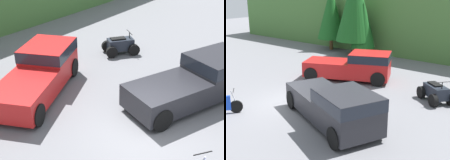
% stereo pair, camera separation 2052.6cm
% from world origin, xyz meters
% --- Properties ---
extents(ground_plane, '(80.00, 80.00, 0.00)m').
position_xyz_m(ground_plane, '(0.00, 0.00, 0.00)').
color(ground_plane, slate).
extents(pickup_truck_red, '(5.82, 4.14, 1.84)m').
position_xyz_m(pickup_truck_red, '(-0.06, 5.50, 0.98)').
color(pickup_truck_red, red).
rests_on(pickup_truck_red, ground_plane).
extents(pickup_truck_second, '(6.14, 4.10, 1.84)m').
position_xyz_m(pickup_truck_second, '(3.40, -0.57, 0.98)').
color(pickup_truck_second, '#232328').
rests_on(pickup_truck_second, ground_plane).
extents(quad_atv, '(2.29, 2.15, 1.25)m').
position_xyz_m(quad_atv, '(5.56, 5.07, 0.49)').
color(quad_atv, black).
rests_on(quad_atv, ground_plane).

